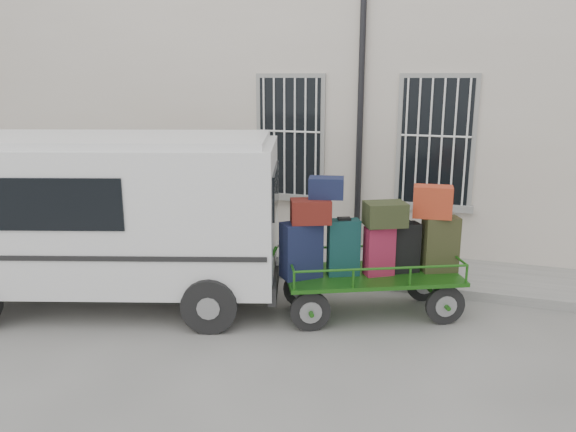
{
  "coord_description": "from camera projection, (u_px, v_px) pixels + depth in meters",
  "views": [
    {
      "loc": [
        2.96,
        -7.25,
        3.37
      ],
      "look_at": [
        0.21,
        1.0,
        1.21
      ],
      "focal_mm": 35.0,
      "sensor_mm": 36.0,
      "label": 1
    }
  ],
  "objects": [
    {
      "name": "sidewalk",
      "position": [
        298.0,
        259.0,
        10.4
      ],
      "size": [
        24.0,
        1.7,
        0.15
      ],
      "primitive_type": "cube",
      "color": "slate",
      "rests_on": "ground"
    },
    {
      "name": "van",
      "position": [
        109.0,
        209.0,
        8.32
      ],
      "size": [
        5.42,
        3.5,
        2.54
      ],
      "rotation": [
        0.0,
        0.0,
        0.3
      ],
      "color": "white",
      "rests_on": "ground"
    },
    {
      "name": "ground",
      "position": [
        253.0,
        308.0,
        8.39
      ],
      "size": [
        80.0,
        80.0,
        0.0
      ],
      "primitive_type": "plane",
      "color": "#62615D",
      "rests_on": "ground"
    },
    {
      "name": "luggage_cart",
      "position": [
        370.0,
        248.0,
        7.92
      ],
      "size": [
        2.87,
        2.05,
        2.03
      ],
      "rotation": [
        0.0,
        0.0,
        0.44
      ],
      "color": "black",
      "rests_on": "ground"
    },
    {
      "name": "building",
      "position": [
        342.0,
        93.0,
        12.73
      ],
      "size": [
        24.0,
        5.15,
        6.0
      ],
      "color": "beige",
      "rests_on": "ground"
    }
  ]
}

